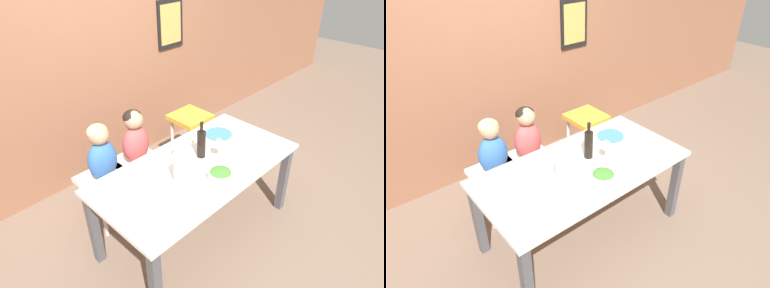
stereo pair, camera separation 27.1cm
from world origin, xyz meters
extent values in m
plane|color=#705B4C|center=(0.00, 0.00, 0.00)|extent=(14.00, 14.00, 0.00)
cube|color=#8E5B42|center=(0.00, 1.46, 1.35)|extent=(10.00, 0.06, 2.70)
cube|color=black|center=(1.05, 1.42, 1.46)|extent=(0.37, 0.02, 0.53)
cube|color=gold|center=(1.05, 1.40, 1.46)|extent=(0.30, 0.00, 0.44)
cube|color=silver|center=(0.00, 0.00, 0.72)|extent=(1.72, 0.86, 0.03)
cube|color=#4C4C51|center=(-0.80, -0.37, 0.35)|extent=(0.07, 0.07, 0.70)
cube|color=#4C4C51|center=(0.80, -0.37, 0.35)|extent=(0.07, 0.07, 0.70)
cube|color=#4C4C51|center=(-0.80, 0.37, 0.35)|extent=(0.07, 0.07, 0.70)
cube|color=#4C4C51|center=(0.80, 0.37, 0.35)|extent=(0.07, 0.07, 0.70)
cylinder|color=silver|center=(-0.61, 0.55, 0.21)|extent=(0.04, 0.04, 0.43)
cylinder|color=silver|center=(-0.28, 0.55, 0.21)|extent=(0.04, 0.04, 0.43)
cylinder|color=silver|center=(-0.61, 0.88, 0.21)|extent=(0.04, 0.04, 0.43)
cylinder|color=silver|center=(-0.28, 0.88, 0.21)|extent=(0.04, 0.04, 0.43)
cube|color=white|center=(-0.44, 0.72, 0.45)|extent=(0.43, 0.44, 0.05)
cylinder|color=silver|center=(-0.24, 0.55, 0.21)|extent=(0.04, 0.04, 0.43)
cylinder|color=silver|center=(0.08, 0.55, 0.21)|extent=(0.04, 0.04, 0.43)
cylinder|color=silver|center=(-0.24, 0.88, 0.21)|extent=(0.04, 0.04, 0.43)
cylinder|color=silver|center=(0.08, 0.88, 0.21)|extent=(0.04, 0.04, 0.43)
cube|color=white|center=(-0.08, 0.72, 0.45)|extent=(0.43, 0.44, 0.05)
cylinder|color=silver|center=(0.51, 0.58, 0.33)|extent=(0.04, 0.04, 0.65)
cylinder|color=silver|center=(0.78, 0.58, 0.33)|extent=(0.04, 0.04, 0.65)
cylinder|color=silver|center=(0.51, 0.85, 0.33)|extent=(0.04, 0.04, 0.65)
cylinder|color=silver|center=(0.78, 0.85, 0.33)|extent=(0.04, 0.04, 0.65)
cube|color=gold|center=(0.65, 0.72, 0.68)|extent=(0.37, 0.37, 0.05)
ellipsoid|color=#3366B2|center=(-0.44, 0.72, 0.67)|extent=(0.27, 0.19, 0.38)
sphere|color=tan|center=(-0.44, 0.72, 0.93)|extent=(0.18, 0.18, 0.18)
ellipsoid|color=#DBC684|center=(-0.44, 0.73, 0.95)|extent=(0.17, 0.17, 0.12)
ellipsoid|color=#C64C4C|center=(-0.08, 0.72, 0.67)|extent=(0.27, 0.19, 0.38)
sphere|color=tan|center=(-0.08, 0.72, 0.93)|extent=(0.18, 0.18, 0.18)
ellipsoid|color=black|center=(-0.08, 0.73, 0.95)|extent=(0.17, 0.17, 0.12)
cylinder|color=black|center=(0.12, 0.07, 0.86)|extent=(0.07, 0.07, 0.24)
cylinder|color=black|center=(0.12, 0.07, 1.02)|extent=(0.03, 0.03, 0.09)
cylinder|color=black|center=(0.12, 0.07, 1.06)|extent=(0.03, 0.03, 0.02)
cylinder|color=white|center=(-0.24, -0.06, 0.87)|extent=(0.12, 0.12, 0.26)
cylinder|color=white|center=(0.21, -0.04, 0.74)|extent=(0.06, 0.06, 0.00)
cylinder|color=white|center=(0.21, -0.04, 0.78)|extent=(0.01, 0.01, 0.08)
ellipsoid|color=white|center=(0.21, -0.04, 0.87)|extent=(0.07, 0.07, 0.10)
cylinder|color=white|center=(-0.06, 0.17, 0.74)|extent=(0.06, 0.06, 0.00)
cylinder|color=white|center=(-0.06, 0.17, 0.78)|extent=(0.01, 0.01, 0.08)
ellipsoid|color=white|center=(-0.06, 0.17, 0.87)|extent=(0.07, 0.07, 0.10)
cylinder|color=silver|center=(-0.01, -0.24, 0.77)|extent=(0.19, 0.19, 0.07)
ellipsoid|color=#3D752D|center=(-0.01, -0.24, 0.81)|extent=(0.16, 0.16, 0.05)
cylinder|color=silver|center=(-0.57, -0.20, 0.75)|extent=(0.25, 0.25, 0.01)
cylinder|color=silver|center=(-0.41, 0.26, 0.75)|extent=(0.25, 0.25, 0.01)
cylinder|color=teal|center=(0.50, 0.20, 0.75)|extent=(0.25, 0.25, 0.01)
camera|label=1|loc=(-1.65, -1.53, 2.37)|focal=32.00mm
camera|label=2|loc=(-1.45, -1.71, 2.37)|focal=32.00mm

